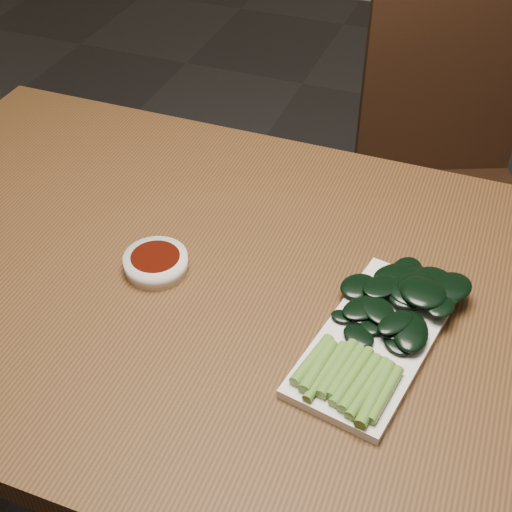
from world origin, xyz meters
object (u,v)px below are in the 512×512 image
object	(u,v)px
chair_far	(443,179)
sauce_bowl	(156,263)
gai_lan	(396,313)
table	(262,323)
serving_plate	(375,340)

from	to	relation	value
chair_far	sauce_bowl	bearing A→B (deg)	-136.79
gai_lan	sauce_bowl	bearing A→B (deg)	-178.14
sauce_bowl	gai_lan	distance (m)	0.36
table	chair_far	world-z (taller)	chair_far
table	gai_lan	size ratio (longest dim) A/B	4.40
serving_plate	gai_lan	bearing A→B (deg)	66.88
chair_far	serving_plate	bearing A→B (deg)	-113.21
table	chair_far	distance (m)	0.81
table	serving_plate	size ratio (longest dim) A/B	4.48
chair_far	gai_lan	bearing A→B (deg)	-111.91
table	serving_plate	world-z (taller)	serving_plate
chair_far	sauce_bowl	xyz separation A→B (m)	(-0.34, -0.78, 0.28)
table	sauce_bowl	xyz separation A→B (m)	(-0.16, -0.02, 0.09)
sauce_bowl	serving_plate	xyz separation A→B (m)	(0.34, -0.03, -0.01)
sauce_bowl	gai_lan	world-z (taller)	gai_lan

